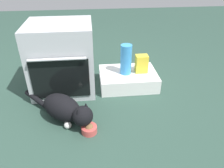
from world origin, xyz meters
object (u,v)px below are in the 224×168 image
object	(u,v)px
food_bowl	(89,129)
cat	(65,109)
water_bottle	(126,60)
oven	(62,58)
pantry_cabinet	(128,79)
snack_bag	(141,64)

from	to	relation	value
food_bowl	cat	xyz separation A→B (m)	(-0.18, 0.16, 0.09)
food_bowl	water_bottle	distance (m)	0.80
oven	pantry_cabinet	world-z (taller)	oven
pantry_cabinet	cat	xyz separation A→B (m)	(-0.60, -0.51, 0.05)
pantry_cabinet	snack_bag	distance (m)	0.21
food_bowl	water_bottle	size ratio (longest dim) A/B	0.40
cat	oven	bearing A→B (deg)	135.33
oven	snack_bag	xyz separation A→B (m)	(0.77, -0.01, -0.09)
snack_bag	oven	bearing A→B (deg)	179.56
water_bottle	snack_bag	distance (m)	0.17
pantry_cabinet	food_bowl	distance (m)	0.78
water_bottle	pantry_cabinet	bearing A→B (deg)	20.14
cat	snack_bag	xyz separation A→B (m)	(0.73, 0.51, 0.12)
pantry_cabinet	food_bowl	bearing A→B (deg)	-121.92
pantry_cabinet	cat	world-z (taller)	cat
food_bowl	cat	world-z (taller)	cat
food_bowl	water_bottle	bearing A→B (deg)	59.57
food_bowl	snack_bag	bearing A→B (deg)	50.68
food_bowl	cat	size ratio (longest dim) A/B	0.20
oven	water_bottle	xyz separation A→B (m)	(0.61, -0.02, -0.03)
oven	food_bowl	size ratio (longest dim) A/B	5.49
pantry_cabinet	food_bowl	xyz separation A→B (m)	(-0.41, -0.66, -0.04)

